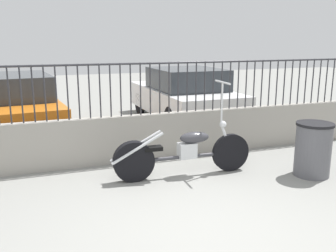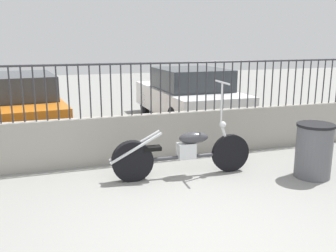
{
  "view_description": "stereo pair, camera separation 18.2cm",
  "coord_description": "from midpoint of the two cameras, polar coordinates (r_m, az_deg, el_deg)",
  "views": [
    {
      "loc": [
        -1.67,
        -3.37,
        2.1
      ],
      "look_at": [
        0.41,
        2.3,
        0.7
      ],
      "focal_mm": 40.0,
      "sensor_mm": 36.0,
      "label": 1
    },
    {
      "loc": [
        -1.5,
        -3.43,
        2.1
      ],
      "look_at": [
        0.41,
        2.3,
        0.7
      ],
      "focal_mm": 40.0,
      "sensor_mm": 36.0,
      "label": 2
    }
  ],
  "objects": [
    {
      "name": "fence_railing",
      "position": [
        6.44,
        -4.07,
        6.78
      ],
      "size": [
        9.41,
        0.04,
        0.9
      ],
      "color": "#2D2D33",
      "rests_on": "low_wall"
    },
    {
      "name": "ground_plane",
      "position": [
        4.3,
        5.96,
        -16.25
      ],
      "size": [
        40.0,
        40.0,
        0.0
      ],
      "primitive_type": "plane",
      "color": "gray"
    },
    {
      "name": "motorcycle_dark_grey",
      "position": [
        5.81,
        2.1,
        -4.15
      ],
      "size": [
        2.26,
        0.52,
        1.48
      ],
      "rotation": [
        0.0,
        0.0,
        -0.06
      ],
      "color": "black",
      "rests_on": "ground_plane"
    },
    {
      "name": "car_white",
      "position": [
        9.71,
        3.67,
        4.71
      ],
      "size": [
        1.79,
        4.01,
        1.39
      ],
      "rotation": [
        0.0,
        0.0,
        1.58
      ],
      "color": "black",
      "rests_on": "ground_plane"
    },
    {
      "name": "car_orange",
      "position": [
        8.75,
        -21.73,
        2.9
      ],
      "size": [
        2.18,
        4.21,
        1.39
      ],
      "rotation": [
        0.0,
        0.0,
        1.68
      ],
      "color": "black",
      "rests_on": "ground_plane"
    },
    {
      "name": "trash_bin",
      "position": [
        6.24,
        22.11,
        -3.49
      ],
      "size": [
        0.57,
        0.57,
        0.85
      ],
      "color": "#56565B",
      "rests_on": "ground_plane"
    },
    {
      "name": "low_wall",
      "position": [
        6.62,
        -3.93,
        -1.78
      ],
      "size": [
        9.41,
        0.18,
        0.82
      ],
      "color": "#9E998E",
      "rests_on": "ground_plane"
    }
  ]
}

